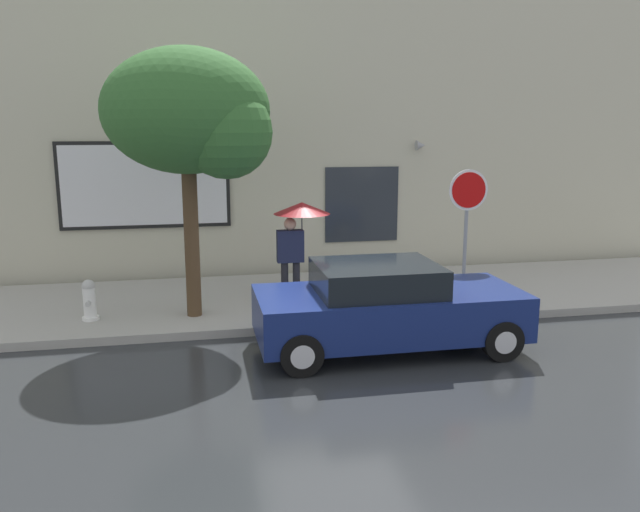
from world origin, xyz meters
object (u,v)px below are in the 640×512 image
at_px(street_tree, 194,117).
at_px(stop_sign, 467,211).
at_px(parked_car, 387,307).
at_px(pedestrian_with_umbrella, 298,223).
at_px(fire_hydrant, 90,300).

relative_size(street_tree, stop_sign, 1.81).
relative_size(parked_car, street_tree, 0.89).
bearing_deg(stop_sign, pedestrian_with_umbrella, 166.84).
relative_size(fire_hydrant, street_tree, 0.16).
height_order(pedestrian_with_umbrella, street_tree, street_tree).
relative_size(pedestrian_with_umbrella, street_tree, 0.42).
bearing_deg(pedestrian_with_umbrella, stop_sign, -13.16).
xyz_separation_m(street_tree, stop_sign, (4.92, -0.37, -1.71)).
distance_m(fire_hydrant, street_tree, 3.76).
relative_size(pedestrian_with_umbrella, stop_sign, 0.76).
xyz_separation_m(parked_car, fire_hydrant, (-4.85, 2.11, -0.20)).
xyz_separation_m(fire_hydrant, street_tree, (1.96, -0.15, 3.20)).
height_order(parked_car, fire_hydrant, parked_car).
bearing_deg(pedestrian_with_umbrella, street_tree, -169.29).
xyz_separation_m(pedestrian_with_umbrella, street_tree, (-1.85, -0.35, 1.95)).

